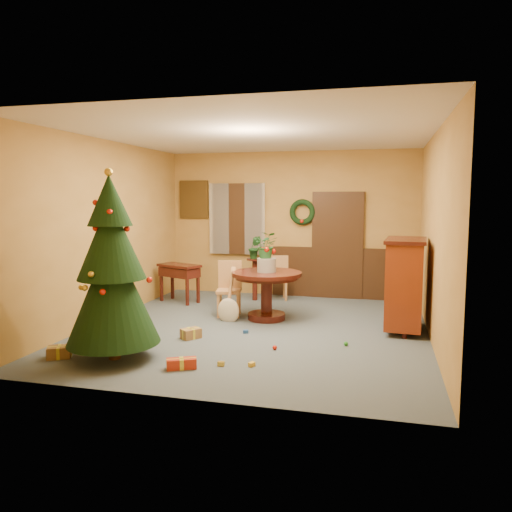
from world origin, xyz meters
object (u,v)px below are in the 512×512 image
(christmas_tree, at_px, (112,270))
(writing_desk, at_px, (179,274))
(dining_table, at_px, (267,286))
(chair_near, at_px, (229,286))
(sideboard, at_px, (405,282))

(christmas_tree, height_order, writing_desk, christmas_tree)
(dining_table, xyz_separation_m, chair_near, (-0.68, 0.14, -0.06))
(chair_near, distance_m, sideboard, 2.85)
(chair_near, xyz_separation_m, sideboard, (2.83, -0.31, 0.25))
(dining_table, bearing_deg, christmas_tree, -119.10)
(dining_table, distance_m, christmas_tree, 2.85)
(chair_near, bearing_deg, dining_table, -11.42)
(chair_near, height_order, sideboard, sideboard)
(chair_near, relative_size, writing_desk, 1.01)
(christmas_tree, xyz_separation_m, writing_desk, (-0.56, 3.36, -0.56))
(sideboard, bearing_deg, chair_near, 173.73)
(christmas_tree, bearing_deg, writing_desk, 99.50)
(chair_near, height_order, christmas_tree, christmas_tree)
(writing_desk, relative_size, sideboard, 0.66)
(dining_table, relative_size, sideboard, 0.83)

